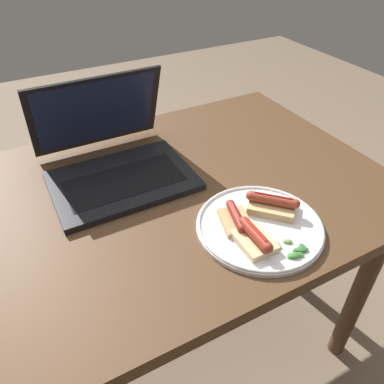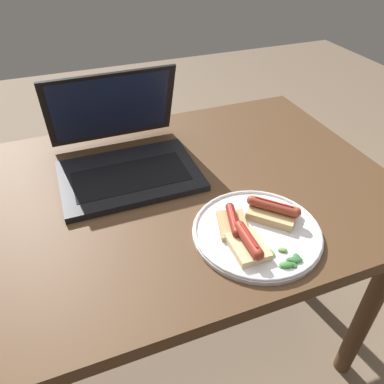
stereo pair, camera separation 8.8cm
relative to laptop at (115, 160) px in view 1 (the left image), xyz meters
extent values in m
plane|color=#75604C|center=(0.00, -0.13, -0.75)|extent=(6.00, 6.00, 0.00)
cube|color=#4C331E|center=(0.00, -0.13, -0.06)|extent=(1.37, 0.82, 0.04)
cylinder|color=#4C331E|center=(0.60, 0.19, -0.42)|extent=(0.05, 0.05, 0.67)
cylinder|color=#4C331E|center=(0.60, -0.45, -0.42)|extent=(0.05, 0.05, 0.67)
cube|color=black|center=(0.00, -0.05, -0.04)|extent=(0.37, 0.26, 0.02)
cube|color=black|center=(0.00, -0.07, -0.03)|extent=(0.30, 0.14, 0.00)
cube|color=black|center=(0.00, 0.12, 0.09)|extent=(0.37, 0.10, 0.23)
cube|color=#192347|center=(0.00, 0.12, 0.09)|extent=(0.33, 0.08, 0.20)
cylinder|color=silver|center=(0.22, -0.37, -0.04)|extent=(0.29, 0.29, 0.01)
torus|color=silver|center=(0.22, -0.37, -0.03)|extent=(0.29, 0.29, 0.01)
cube|color=#D6B784|center=(0.17, -0.41, -0.03)|extent=(0.07, 0.09, 0.02)
cylinder|color=maroon|center=(0.17, -0.41, -0.01)|extent=(0.03, 0.09, 0.02)
sphere|color=maroon|center=(0.17, -0.45, -0.01)|extent=(0.02, 0.02, 0.02)
sphere|color=maroon|center=(0.17, -0.36, -0.01)|extent=(0.02, 0.02, 0.02)
cylinder|color=red|center=(0.17, -0.41, 0.01)|extent=(0.01, 0.07, 0.00)
cube|color=tan|center=(0.27, -0.34, -0.03)|extent=(0.13, 0.13, 0.02)
cylinder|color=#9E3D28|center=(0.27, -0.34, 0.00)|extent=(0.09, 0.09, 0.02)
sphere|color=#9E3D28|center=(0.31, -0.37, 0.00)|extent=(0.02, 0.02, 0.02)
sphere|color=#9E3D28|center=(0.24, -0.30, 0.00)|extent=(0.02, 0.02, 0.02)
cylinder|color=red|center=(0.27, -0.34, 0.01)|extent=(0.07, 0.07, 0.01)
cube|color=tan|center=(0.17, -0.33, -0.03)|extent=(0.09, 0.11, 0.01)
cylinder|color=maroon|center=(0.17, -0.33, -0.01)|extent=(0.04, 0.09, 0.02)
sphere|color=maroon|center=(0.18, -0.29, -0.01)|extent=(0.02, 0.02, 0.02)
sphere|color=maroon|center=(0.16, -0.37, -0.01)|extent=(0.02, 0.02, 0.02)
cylinder|color=red|center=(0.17, -0.33, 0.00)|extent=(0.02, 0.07, 0.01)
ellipsoid|color=#2D662D|center=(0.25, -0.47, -0.03)|extent=(0.03, 0.03, 0.01)
ellipsoid|color=#709E4C|center=(0.24, -0.44, -0.03)|extent=(0.02, 0.02, 0.01)
ellipsoid|color=#2D662D|center=(0.24, -0.47, -0.03)|extent=(0.02, 0.01, 0.01)
ellipsoid|color=#2D662D|center=(0.24, -0.48, -0.03)|extent=(0.01, 0.02, 0.00)
ellipsoid|color=#387A33|center=(0.22, -0.48, -0.03)|extent=(0.03, 0.02, 0.01)
ellipsoid|color=#387A33|center=(0.24, -0.48, -0.03)|extent=(0.02, 0.02, 0.00)
ellipsoid|color=#709E4C|center=(0.21, -0.44, -0.03)|extent=(0.02, 0.03, 0.01)
ellipsoid|color=#2D662D|center=(0.26, -0.47, -0.03)|extent=(0.02, 0.03, 0.01)
ellipsoid|color=#387A33|center=(0.22, -0.47, -0.03)|extent=(0.02, 0.02, 0.00)
camera|label=1|loc=(-0.22, -0.85, 0.55)|focal=35.00mm
camera|label=2|loc=(-0.14, -0.88, 0.55)|focal=35.00mm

